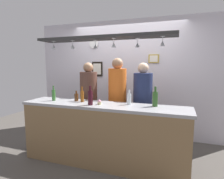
{
  "coord_description": "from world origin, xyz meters",
  "views": [
    {
      "loc": [
        1.11,
        -3.04,
        1.61
      ],
      "look_at": [
        0.0,
        0.1,
        1.17
      ],
      "focal_mm": 30.01,
      "sensor_mm": 36.0,
      "label": 1
    }
  ],
  "objects_px": {
    "person_middle_orange_shirt": "(117,95)",
    "bottle_beer_green_import": "(54,95)",
    "person_left_brown_shirt": "(89,96)",
    "bottle_soda_clear": "(129,99)",
    "bottle_champagne_green": "(155,99)",
    "wall_clock": "(94,44)",
    "bottle_wine_dark_red": "(90,98)",
    "picture_frame_upper_small": "(154,59)",
    "bottle_beer_brown_stubby": "(76,97)",
    "picture_frame_caricature": "(97,69)",
    "person_right_navy_shirt": "(143,99)",
    "bottle_beer_amber_tall": "(82,96)",
    "cupcake": "(99,102)"
  },
  "relations": [
    {
      "from": "person_left_brown_shirt",
      "to": "bottle_beer_amber_tall",
      "type": "distance_m",
      "value": 0.59
    },
    {
      "from": "person_middle_orange_shirt",
      "to": "bottle_champagne_green",
      "type": "xyz_separation_m",
      "value": [
        0.76,
        -0.51,
        0.06
      ]
    },
    {
      "from": "bottle_beer_green_import",
      "to": "wall_clock",
      "type": "xyz_separation_m",
      "value": [
        0.14,
        1.4,
        1.01
      ]
    },
    {
      "from": "bottle_beer_amber_tall",
      "to": "picture_frame_upper_small",
      "type": "bearing_deg",
      "value": 53.01
    },
    {
      "from": "picture_frame_upper_small",
      "to": "picture_frame_caricature",
      "type": "height_order",
      "value": "picture_frame_upper_small"
    },
    {
      "from": "cupcake",
      "to": "picture_frame_caricature",
      "type": "xyz_separation_m",
      "value": [
        -0.67,
        1.44,
        0.49
      ]
    },
    {
      "from": "person_middle_orange_shirt",
      "to": "bottle_beer_brown_stubby",
      "type": "height_order",
      "value": "person_middle_orange_shirt"
    },
    {
      "from": "person_left_brown_shirt",
      "to": "bottle_soda_clear",
      "type": "xyz_separation_m",
      "value": [
        0.96,
        -0.52,
        0.08
      ]
    },
    {
      "from": "bottle_wine_dark_red",
      "to": "picture_frame_upper_small",
      "type": "bearing_deg",
      "value": 63.44
    },
    {
      "from": "person_left_brown_shirt",
      "to": "bottle_beer_brown_stubby",
      "type": "xyz_separation_m",
      "value": [
        0.04,
        -0.54,
        0.06
      ]
    },
    {
      "from": "bottle_beer_green_import",
      "to": "cupcake",
      "type": "distance_m",
      "value": 0.88
    },
    {
      "from": "person_left_brown_shirt",
      "to": "bottle_champagne_green",
      "type": "bearing_deg",
      "value": -20.61
    },
    {
      "from": "bottle_beer_brown_stubby",
      "to": "picture_frame_upper_small",
      "type": "height_order",
      "value": "picture_frame_upper_small"
    },
    {
      "from": "bottle_beer_brown_stubby",
      "to": "bottle_beer_amber_tall",
      "type": "xyz_separation_m",
      "value": [
        0.12,
        -0.02,
        0.03
      ]
    },
    {
      "from": "person_right_navy_shirt",
      "to": "bottle_beer_green_import",
      "type": "relative_size",
      "value": 6.33
    },
    {
      "from": "cupcake",
      "to": "wall_clock",
      "type": "bearing_deg",
      "value": 117.48
    },
    {
      "from": "bottle_soda_clear",
      "to": "wall_clock",
      "type": "xyz_separation_m",
      "value": [
        -1.19,
        1.28,
        1.02
      ]
    },
    {
      "from": "person_middle_orange_shirt",
      "to": "picture_frame_caricature",
      "type": "xyz_separation_m",
      "value": [
        -0.75,
        0.77,
        0.46
      ]
    },
    {
      "from": "person_middle_orange_shirt",
      "to": "wall_clock",
      "type": "distance_m",
      "value": 1.54
    },
    {
      "from": "person_middle_orange_shirt",
      "to": "bottle_soda_clear",
      "type": "height_order",
      "value": "person_middle_orange_shirt"
    },
    {
      "from": "bottle_champagne_green",
      "to": "bottle_wine_dark_red",
      "type": "bearing_deg",
      "value": -165.8
    },
    {
      "from": "bottle_soda_clear",
      "to": "bottle_wine_dark_red",
      "type": "bearing_deg",
      "value": -156.76
    },
    {
      "from": "bottle_beer_brown_stubby",
      "to": "bottle_beer_green_import",
      "type": "height_order",
      "value": "bottle_beer_green_import"
    },
    {
      "from": "bottle_champagne_green",
      "to": "cupcake",
      "type": "xyz_separation_m",
      "value": [
        -0.84,
        -0.15,
        -0.08
      ]
    },
    {
      "from": "bottle_wine_dark_red",
      "to": "bottle_champagne_green",
      "type": "relative_size",
      "value": 1.0
    },
    {
      "from": "bottle_soda_clear",
      "to": "person_right_navy_shirt",
      "type": "bearing_deg",
      "value": 76.65
    },
    {
      "from": "person_middle_orange_shirt",
      "to": "cupcake",
      "type": "relative_size",
      "value": 22.24
    },
    {
      "from": "bottle_beer_brown_stubby",
      "to": "person_left_brown_shirt",
      "type": "bearing_deg",
      "value": 93.84
    },
    {
      "from": "person_left_brown_shirt",
      "to": "person_right_navy_shirt",
      "type": "xyz_separation_m",
      "value": [
        1.08,
        0.0,
        -0.01
      ]
    },
    {
      "from": "bottle_champagne_green",
      "to": "person_left_brown_shirt",
      "type": "bearing_deg",
      "value": 159.39
    },
    {
      "from": "person_middle_orange_shirt",
      "to": "bottle_beer_green_import",
      "type": "bearing_deg",
      "value": -146.81
    },
    {
      "from": "bottle_beer_green_import",
      "to": "bottle_wine_dark_red",
      "type": "bearing_deg",
      "value": -9.11
    },
    {
      "from": "bottle_beer_amber_tall",
      "to": "wall_clock",
      "type": "distance_m",
      "value": 1.72
    },
    {
      "from": "person_left_brown_shirt",
      "to": "person_middle_orange_shirt",
      "type": "relative_size",
      "value": 0.95
    },
    {
      "from": "bottle_beer_amber_tall",
      "to": "bottle_beer_green_import",
      "type": "bearing_deg",
      "value": -172.79
    },
    {
      "from": "bottle_wine_dark_red",
      "to": "picture_frame_caricature",
      "type": "bearing_deg",
      "value": 109.93
    },
    {
      "from": "picture_frame_caricature",
      "to": "picture_frame_upper_small",
      "type": "bearing_deg",
      "value": 0.0
    },
    {
      "from": "bottle_beer_amber_tall",
      "to": "picture_frame_caricature",
      "type": "relative_size",
      "value": 0.76
    },
    {
      "from": "person_middle_orange_shirt",
      "to": "bottle_beer_amber_tall",
      "type": "bearing_deg",
      "value": -128.04
    },
    {
      "from": "bottle_champagne_green",
      "to": "bottle_beer_green_import",
      "type": "bearing_deg",
      "value": -176.04
    },
    {
      "from": "bottle_beer_brown_stubby",
      "to": "picture_frame_upper_small",
      "type": "bearing_deg",
      "value": 49.34
    },
    {
      "from": "bottle_soda_clear",
      "to": "picture_frame_caricature",
      "type": "xyz_separation_m",
      "value": [
        -1.11,
        1.29,
        0.43
      ]
    },
    {
      "from": "bottle_beer_brown_stubby",
      "to": "cupcake",
      "type": "xyz_separation_m",
      "value": [
        0.48,
        -0.12,
        -0.03
      ]
    },
    {
      "from": "bottle_wine_dark_red",
      "to": "bottle_beer_green_import",
      "type": "xyz_separation_m",
      "value": [
        -0.77,
        0.12,
        -0.01
      ]
    },
    {
      "from": "picture_frame_caricature",
      "to": "wall_clock",
      "type": "distance_m",
      "value": 0.6
    },
    {
      "from": "bottle_beer_brown_stubby",
      "to": "bottle_champagne_green",
      "type": "xyz_separation_m",
      "value": [
        1.32,
        0.03,
        0.05
      ]
    },
    {
      "from": "bottle_beer_green_import",
      "to": "bottle_champagne_green",
      "type": "distance_m",
      "value": 1.73
    },
    {
      "from": "person_middle_orange_shirt",
      "to": "picture_frame_upper_small",
      "type": "height_order",
      "value": "picture_frame_upper_small"
    },
    {
      "from": "person_right_navy_shirt",
      "to": "wall_clock",
      "type": "distance_m",
      "value": 1.88
    },
    {
      "from": "person_right_navy_shirt",
      "to": "bottle_beer_green_import",
      "type": "height_order",
      "value": "person_right_navy_shirt"
    }
  ]
}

